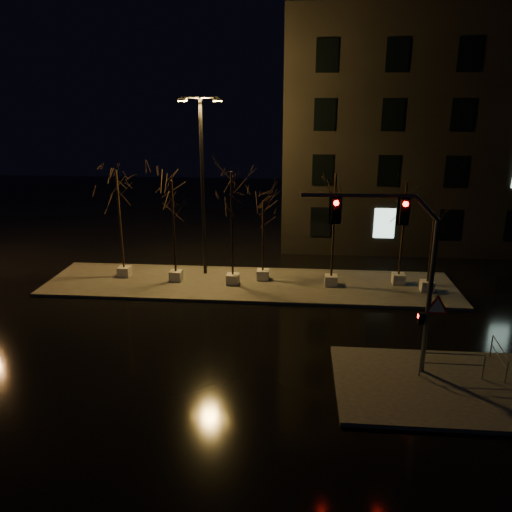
{
  "coord_description": "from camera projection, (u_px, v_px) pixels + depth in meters",
  "views": [
    {
      "loc": [
        2.54,
        -19.25,
        9.59
      ],
      "look_at": [
        0.68,
        2.44,
        2.8
      ],
      "focal_mm": 35.0,
      "sensor_mm": 36.0,
      "label": 1
    }
  ],
  "objects": [
    {
      "name": "sidewalk_corner",
      "position": [
        436.0,
        386.0,
        17.4
      ],
      "size": [
        7.0,
        5.0,
        0.15
      ],
      "primitive_type": "cube",
      "color": "#403E39",
      "rests_on": "ground"
    },
    {
      "name": "ground",
      "position": [
        235.0,
        335.0,
        21.37
      ],
      "size": [
        90.0,
        90.0,
        0.0
      ],
      "primitive_type": "plane",
      "color": "black",
      "rests_on": "ground"
    },
    {
      "name": "building",
      "position": [
        463.0,
        132.0,
        35.11
      ],
      "size": [
        25.0,
        12.0,
        15.0
      ],
      "primitive_type": "cube",
      "color": "black",
      "rests_on": "ground"
    },
    {
      "name": "tree_5",
      "position": [
        405.0,
        206.0,
        25.66
      ],
      "size": [
        1.8,
        1.8,
        5.63
      ],
      "color": "beige",
      "rests_on": "median"
    },
    {
      "name": "tree_4",
      "position": [
        335.0,
        200.0,
        25.32
      ],
      "size": [
        1.8,
        1.8,
        6.12
      ],
      "color": "beige",
      "rests_on": "median"
    },
    {
      "name": "tree_0",
      "position": [
        118.0,
        195.0,
        26.68
      ],
      "size": [
        1.8,
        1.8,
        6.1
      ],
      "color": "beige",
      "rests_on": "median"
    },
    {
      "name": "tree_6",
      "position": [
        433.0,
        230.0,
        24.9
      ],
      "size": [
        1.8,
        1.8,
        4.31
      ],
      "color": "beige",
      "rests_on": "median"
    },
    {
      "name": "streetlight_main",
      "position": [
        202.0,
        176.0,
        26.92
      ],
      "size": [
        2.41,
        0.61,
        9.65
      ],
      "rotation": [
        0.0,
        0.0,
        -0.15
      ],
      "color": "black",
      "rests_on": "median"
    },
    {
      "name": "guard_rail_b",
      "position": [
        499.0,
        355.0,
        18.17
      ],
      "size": [
        0.19,
        1.93,
        0.92
      ],
      "rotation": [
        0.0,
        0.0,
        1.49
      ],
      "color": "slate",
      "rests_on": "sidewalk_corner"
    },
    {
      "name": "median",
      "position": [
        249.0,
        284.0,
        27.05
      ],
      "size": [
        22.0,
        5.0,
        0.15
      ],
      "primitive_type": "cube",
      "color": "#403E39",
      "rests_on": "ground"
    },
    {
      "name": "tree_3",
      "position": [
        263.0,
        219.0,
        26.51
      ],
      "size": [
        1.8,
        1.8,
        4.54
      ],
      "color": "beige",
      "rests_on": "median"
    },
    {
      "name": "tree_2",
      "position": [
        232.0,
        198.0,
        25.49
      ],
      "size": [
        1.8,
        1.8,
        6.2
      ],
      "color": "beige",
      "rests_on": "median"
    },
    {
      "name": "traffic_signal_mast",
      "position": [
        402.0,
        259.0,
        17.03
      ],
      "size": [
        5.33,
        0.25,
        6.5
      ],
      "rotation": [
        0.0,
        0.0,
        0.02
      ],
      "color": "slate",
      "rests_on": "sidewalk_corner"
    },
    {
      "name": "tree_1",
      "position": [
        172.0,
        204.0,
        26.11
      ],
      "size": [
        1.8,
        1.8,
        5.66
      ],
      "color": "beige",
      "rests_on": "median"
    },
    {
      "name": "guard_rail_a",
      "position": [
        452.0,
        362.0,
        17.6
      ],
      "size": [
        2.22,
        0.07,
        0.96
      ],
      "rotation": [
        0.0,
        0.0,
        -0.01
      ],
      "color": "slate",
      "rests_on": "sidewalk_corner"
    }
  ]
}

